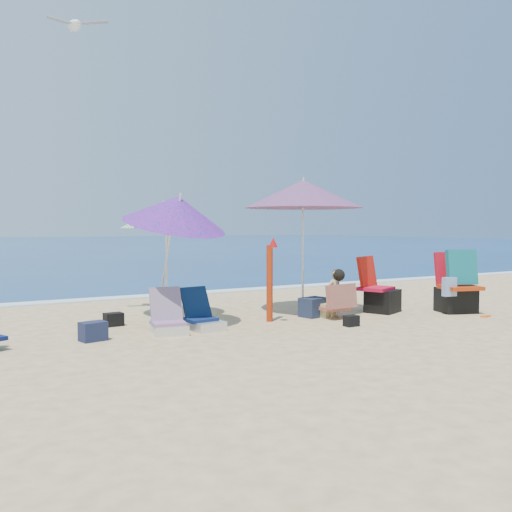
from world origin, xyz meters
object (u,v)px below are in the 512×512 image
umbrella_striped (165,215)px  umbrella_turquoise (303,194)px  chair_rainbow (169,322)px  seagull (75,25)px  person_center (337,295)px  furled_umbrella (270,276)px  umbrella_blue (176,211)px  camp_chair_left (380,295)px  chair_navy (203,319)px  camp_chair_right (456,290)px

umbrella_striped → umbrella_turquoise: bearing=-20.4°
chair_rainbow → seagull: size_ratio=0.71×
umbrella_turquoise → person_center: size_ratio=2.90×
seagull → furled_umbrella: bearing=-33.5°
person_center → umbrella_blue: bearing=168.0°
umbrella_blue → person_center: 3.11m
camp_chair_left → person_center: 1.15m
chair_navy → camp_chair_left: (3.58, -0.01, 0.14)m
umbrella_turquoise → chair_rainbow: (-2.84, -0.63, -1.99)m
chair_rainbow → seagull: seagull is taller
person_center → camp_chair_right: bearing=-13.8°
person_center → seagull: 6.27m
chair_navy → chair_rainbow: bearing=-175.8°
chair_rainbow → chair_navy: bearing=4.2°
camp_chair_right → seagull: size_ratio=1.24×
chair_navy → umbrella_striped: bearing=92.0°
chair_rainbow → camp_chair_left: (4.15, 0.03, 0.13)m
chair_navy → seagull: 5.28m
chair_navy → camp_chair_left: size_ratio=0.65×
furled_umbrella → seagull: (-2.69, 1.78, 4.12)m
umbrella_striped → person_center: bearing=-33.2°
chair_rainbow → person_center: size_ratio=0.78×
umbrella_striped → umbrella_blue: 1.08m
chair_navy → chair_rainbow: 0.57m
furled_umbrella → chair_rainbow: 1.93m
furled_umbrella → person_center: furled_umbrella is taller
seagull → umbrella_striped: bearing=-16.7°
umbrella_striped → chair_rainbow: (-0.52, -1.49, -1.60)m
camp_chair_left → camp_chair_right: bearing=-32.0°
camp_chair_left → furled_umbrella: bearing=177.7°
chair_rainbow → seagull: (-0.86, 1.91, 4.72)m
furled_umbrella → chair_rainbow: bearing=-176.2°
person_center → seagull: (-3.88, 2.05, 4.48)m
umbrella_striped → chair_rainbow: size_ratio=3.03×
furled_umbrella → person_center: 1.27m
umbrella_blue → chair_navy: 1.72m
umbrella_turquoise → camp_chair_right: umbrella_turquoise is taller
chair_rainbow → person_center: bearing=-2.7°
umbrella_turquoise → umbrella_striped: 2.51m
umbrella_blue → camp_chair_right: size_ratio=1.91×
furled_umbrella → chair_navy: 1.40m
umbrella_striped → furled_umbrella: (1.31, -1.37, -1.00)m
camp_chair_right → person_center: size_ratio=1.37×
umbrella_blue → camp_chair_left: (3.84, -0.40, -1.52)m
furled_umbrella → camp_chair_right: bearing=-13.4°
umbrella_turquoise → umbrella_striped: size_ratio=1.22×
camp_chair_right → seagull: 8.08m
umbrella_blue → person_center: size_ratio=2.61×
umbrella_striped → camp_chair_left: bearing=-22.0°
furled_umbrella → chair_rainbow: (-1.83, -0.12, -0.60)m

